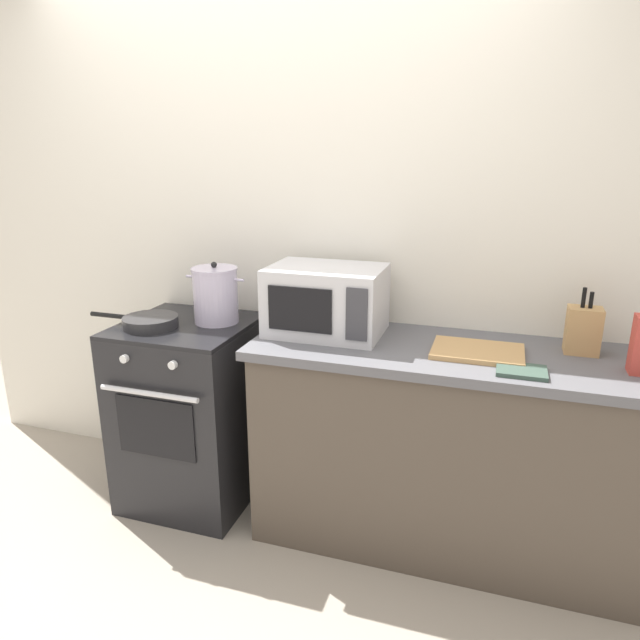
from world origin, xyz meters
TOP-DOWN VIEW (x-y plane):
  - ground_plane at (0.00, 0.00)m, footprint 10.00×10.00m
  - back_wall at (0.30, 0.97)m, footprint 4.40×0.10m
  - lower_cabinet_right at (0.90, 0.62)m, footprint 1.64×0.56m
  - countertop_right at (0.90, 0.62)m, footprint 1.70×0.60m
  - stove at (-0.35, 0.60)m, footprint 0.60×0.64m
  - stock_pot at (-0.22, 0.67)m, footprint 0.30×0.22m
  - frying_pan at (-0.48, 0.50)m, footprint 0.45×0.25m
  - microwave at (0.33, 0.68)m, footprint 0.50×0.37m
  - cutting_board at (0.99, 0.60)m, footprint 0.36×0.26m
  - knife_block at (1.39, 0.74)m, footprint 0.13×0.10m
  - oven_mitt at (1.16, 0.44)m, footprint 0.18×0.14m

SIDE VIEW (x-z plane):
  - ground_plane at x=0.00m, z-range 0.00..0.00m
  - lower_cabinet_right at x=0.90m, z-range 0.00..0.88m
  - stove at x=-0.35m, z-range 0.00..0.92m
  - countertop_right at x=0.90m, z-range 0.88..0.92m
  - oven_mitt at x=1.16m, z-range 0.92..0.94m
  - cutting_board at x=0.99m, z-range 0.92..0.94m
  - frying_pan at x=-0.48m, z-range 0.92..0.97m
  - knife_block at x=1.39m, z-range 0.88..1.15m
  - stock_pot at x=-0.22m, z-range 0.91..1.20m
  - microwave at x=0.33m, z-range 0.92..1.22m
  - back_wall at x=0.30m, z-range 0.00..2.50m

